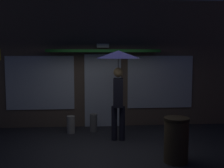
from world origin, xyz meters
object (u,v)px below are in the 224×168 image
(sidewalk_bollard, at_px, (94,123))
(sidewalk_bollard_2, at_px, (71,125))
(trash_bin, at_px, (176,140))
(person_with_umbrella, at_px, (118,71))

(sidewalk_bollard, relative_size, sidewalk_bollard_2, 1.02)
(sidewalk_bollard_2, distance_m, trash_bin, 3.31)
(sidewalk_bollard, height_order, trash_bin, trash_bin)
(trash_bin, bearing_deg, sidewalk_bollard_2, 133.64)
(sidewalk_bollard_2, xyz_separation_m, trash_bin, (2.28, -2.39, 0.22))
(sidewalk_bollard, relative_size, trash_bin, 0.54)
(person_with_umbrella, bearing_deg, sidewalk_bollard_2, 65.44)
(sidewalk_bollard, bearing_deg, trash_bin, -57.01)
(person_with_umbrella, bearing_deg, trash_bin, -140.63)
(person_with_umbrella, bearing_deg, sidewalk_bollard, 41.07)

